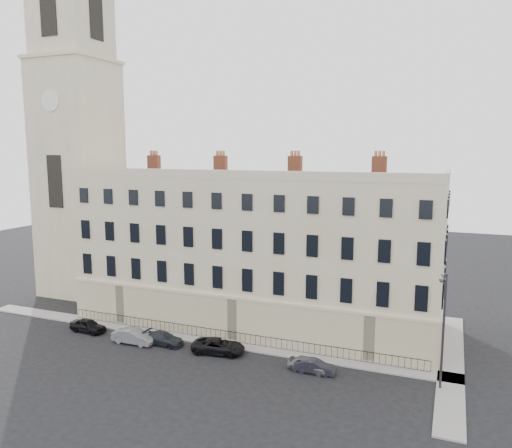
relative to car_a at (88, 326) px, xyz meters
The scene contains 13 objects.
ground 20.16m from the car_a, ahead, with size 160.00×160.00×0.00m, color black.
terrace 18.15m from the car_a, 33.59° to the left, with size 36.22×12.22×17.00m.
church_tower 23.53m from the car_a, 131.53° to the left, with size 8.00×8.13×44.00m.
pavement_terrace 10.25m from the car_a, 13.16° to the left, with size 48.00×2.00×0.12m, color gray.
pavement_east_return 33.40m from the car_a, ahead, with size 2.00×24.00×0.12m, color gray.
railings 14.23m from the car_a, 11.06° to the left, with size 35.00×0.04×0.96m.
car_a is the anchor object (origin of this frame).
car_b 5.91m from the car_a, ahead, with size 1.42×4.08×1.35m, color slate.
car_c 8.56m from the car_a, ahead, with size 1.59×3.91×1.13m, color #21252C.
car_d 14.05m from the car_a, ahead, with size 2.14×4.64×1.29m, color black.
car_e 22.33m from the car_a, ahead, with size 1.36×3.39×1.16m, color slate.
car_f 22.92m from the car_a, ahead, with size 1.13×3.25×1.07m, color #20212B.
streetlamp 32.50m from the car_a, ahead, with size 0.56×1.88×8.80m.
Camera 1 is at (12.50, -34.45, 17.59)m, focal length 35.00 mm.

